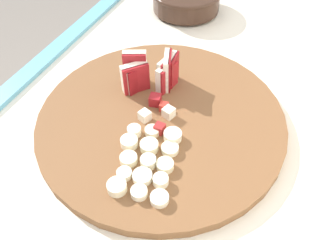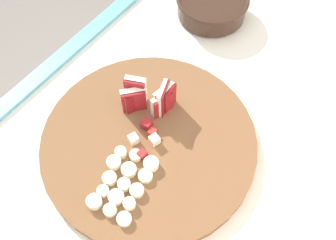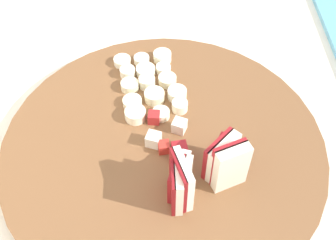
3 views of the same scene
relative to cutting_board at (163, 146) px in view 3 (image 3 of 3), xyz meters
The scene contains 4 objects.
cutting_board is the anchor object (origin of this frame).
apple_wedge_fan 0.09m from the cutting_board, 144.23° to the right, with size 0.09×0.10×0.07m.
apple_dice_pile 0.02m from the cutting_board, 76.47° to the right, with size 0.08×0.06×0.02m.
banana_slice_rows 0.10m from the cutting_board, 10.97° to the left, with size 0.15×0.11×0.02m.
Camera 3 is at (-0.36, -0.02, 1.36)m, focal length 43.88 mm.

